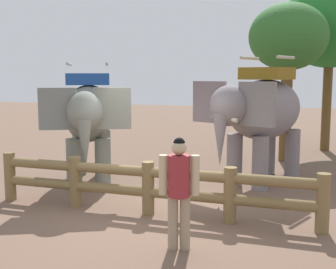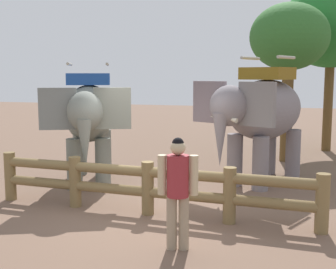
{
  "view_description": "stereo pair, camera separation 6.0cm",
  "coord_description": "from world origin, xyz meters",
  "px_view_note": "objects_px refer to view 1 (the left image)",
  "views": [
    {
      "loc": [
        2.7,
        -8.08,
        2.74
      ],
      "look_at": [
        0.0,
        1.43,
        1.4
      ],
      "focal_mm": 47.94,
      "sensor_mm": 36.0,
      "label": 1
    },
    {
      "loc": [
        2.76,
        -8.06,
        2.74
      ],
      "look_at": [
        0.0,
        1.43,
        1.4
      ],
      "focal_mm": 47.94,
      "sensor_mm": 36.0,
      "label": 2
    }
  ],
  "objects_px": {
    "log_fence": "(148,184)",
    "elephant_center": "(261,113)",
    "elephant_near_left": "(89,116)",
    "tree_far_left": "(330,26)",
    "tree_back_center": "(288,39)",
    "tourist_woman_in_black": "(179,185)"
  },
  "relations": [
    {
      "from": "elephant_near_left",
      "to": "tree_far_left",
      "type": "height_order",
      "value": "tree_far_left"
    },
    {
      "from": "elephant_near_left",
      "to": "elephant_center",
      "type": "height_order",
      "value": "elephant_center"
    },
    {
      "from": "elephant_near_left",
      "to": "tree_back_center",
      "type": "height_order",
      "value": "tree_back_center"
    },
    {
      "from": "elephant_near_left",
      "to": "tree_far_left",
      "type": "relative_size",
      "value": 0.61
    },
    {
      "from": "elephant_near_left",
      "to": "tree_back_center",
      "type": "distance_m",
      "value": 6.72
    },
    {
      "from": "log_fence",
      "to": "elephant_center",
      "type": "distance_m",
      "value": 3.91
    },
    {
      "from": "tourist_woman_in_black",
      "to": "tree_back_center",
      "type": "distance_m",
      "value": 8.53
    },
    {
      "from": "log_fence",
      "to": "elephant_near_left",
      "type": "relative_size",
      "value": 1.87
    },
    {
      "from": "elephant_center",
      "to": "tree_back_center",
      "type": "bearing_deg",
      "value": 80.57
    },
    {
      "from": "elephant_near_left",
      "to": "elephant_center",
      "type": "bearing_deg",
      "value": 16.1
    },
    {
      "from": "tree_back_center",
      "to": "tourist_woman_in_black",
      "type": "bearing_deg",
      "value": -100.02
    },
    {
      "from": "tree_far_left",
      "to": "elephant_near_left",
      "type": "bearing_deg",
      "value": -131.5
    },
    {
      "from": "elephant_near_left",
      "to": "tree_far_left",
      "type": "bearing_deg",
      "value": 48.5
    },
    {
      "from": "elephant_center",
      "to": "tree_far_left",
      "type": "height_order",
      "value": "tree_far_left"
    },
    {
      "from": "elephant_near_left",
      "to": "elephant_center",
      "type": "xyz_separation_m",
      "value": [
        4.11,
        1.19,
        0.09
      ]
    },
    {
      "from": "log_fence",
      "to": "tree_back_center",
      "type": "relative_size",
      "value": 1.36
    },
    {
      "from": "tree_far_left",
      "to": "tree_back_center",
      "type": "xyz_separation_m",
      "value": [
        -1.36,
        -2.41,
        -0.6
      ]
    },
    {
      "from": "log_fence",
      "to": "elephant_center",
      "type": "xyz_separation_m",
      "value": [
        1.89,
        3.21,
        1.18
      ]
    },
    {
      "from": "elephant_center",
      "to": "tree_back_center",
      "type": "distance_m",
      "value": 3.81
    },
    {
      "from": "tree_back_center",
      "to": "elephant_near_left",
      "type": "bearing_deg",
      "value": -136.7
    },
    {
      "from": "elephant_near_left",
      "to": "tree_far_left",
      "type": "distance_m",
      "value": 9.45
    },
    {
      "from": "elephant_center",
      "to": "tree_far_left",
      "type": "relative_size",
      "value": 0.64
    }
  ]
}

